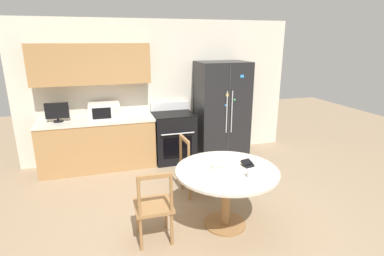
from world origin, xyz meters
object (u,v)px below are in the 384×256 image
Objects in this scene: dining_chair_far at (195,166)px; candle_glass at (251,174)px; refrigerator at (222,110)px; countertop_tv at (57,112)px; microwave at (104,111)px; wallet at (247,164)px; dining_chair_left at (154,206)px; oven_range at (174,136)px.

candle_glass is at bearing 10.94° from dining_chair_far.
countertop_tv is (-2.94, 0.09, 0.15)m from refrigerator.
microwave is at bearing 177.50° from refrigerator.
countertop_tv reaches higher than wallet.
countertop_tv is 3.32m from wallet.
dining_chair_left is 1.00× the size of dining_chair_far.
dining_chair_left is at bearing -127.26° from refrigerator.
wallet is (0.41, -0.86, 0.35)m from dining_chair_far.
oven_range is 2.08m from countertop_tv.
candle_glass is at bearing -59.71° from microwave.
dining_chair_left is 1.21m from dining_chair_far.
oven_range is at bearing 96.63° from candle_glass.
candle_glass is 0.62× the size of wallet.
countertop_tv is 2.53m from dining_chair_far.
oven_range is 1.20× the size of dining_chair_left.
countertop_tv is at bearing 178.40° from oven_range.
dining_chair_far is (-0.96, -1.34, -0.49)m from refrigerator.
candle_glass is (1.07, -0.23, 0.36)m from dining_chair_left.
oven_range is 1.20× the size of dining_chair_far.
countertop_tv is 2.73m from dining_chair_left.
refrigerator is 3.49× the size of microwave.
dining_chair_far is at bearing 115.38° from wallet.
wallet is (1.62, -2.30, -0.26)m from microwave.
dining_chair_far is (1.22, -1.44, -0.60)m from microwave.
countertop_tv is 2.51× the size of wallet.
wallet is at bearing 69.98° from candle_glass.
microwave is 3.53× the size of wallet.
dining_chair_far is at bearing 51.12° from dining_chair_left.
wallet is at bearing -43.85° from countertop_tv.
wallet is (-0.55, -2.20, -0.14)m from refrigerator.
countertop_tv is 4.04× the size of candle_glass.
dining_chair_far is at bearing 104.53° from candle_glass.
microwave is 0.59× the size of dining_chair_left.
dining_chair_far is (-0.01, -1.38, -0.03)m from oven_range.
refrigerator reaches higher than dining_chair_left.
refrigerator reaches higher than dining_chair_far.
microwave reaches higher than candle_glass.
microwave is 1.98m from dining_chair_far.
oven_range is 7.19× the size of wallet.
microwave is 0.59× the size of dining_chair_far.
oven_range is 2.43m from dining_chair_left.
countertop_tv is 0.42× the size of dining_chair_far.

